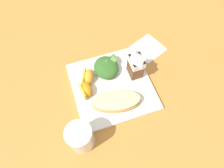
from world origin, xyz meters
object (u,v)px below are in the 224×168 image
object	(u,v)px
cheesy_pizza_bread	(116,101)
paper_napkin	(148,48)
milk_carton	(136,64)
orange_wedge_middle	(86,89)
orange_wedge_front	(88,77)
drinking_clear_cup	(80,137)
green_salad_pile	(105,67)
white_plate	(112,86)

from	to	relation	value
cheesy_pizza_bread	paper_napkin	distance (m)	0.29
milk_carton	orange_wedge_middle	world-z (taller)	milk_carton
orange_wedge_front	drinking_clear_cup	xyz separation A→B (m)	(0.21, -0.08, 0.02)
green_salad_pile	drinking_clear_cup	xyz separation A→B (m)	(0.22, -0.15, 0.02)
orange_wedge_middle	green_salad_pile	bearing A→B (deg)	124.27
milk_carton	orange_wedge_front	bearing A→B (deg)	-99.46
paper_napkin	cheesy_pizza_bread	bearing A→B (deg)	-47.06
cheesy_pizza_bread	drinking_clear_cup	world-z (taller)	drinking_clear_cup
milk_carton	orange_wedge_front	world-z (taller)	milk_carton
orange_wedge_front	drinking_clear_cup	distance (m)	0.22
orange_wedge_middle	drinking_clear_cup	bearing A→B (deg)	-19.93
orange_wedge_middle	paper_napkin	bearing A→B (deg)	112.00
drinking_clear_cup	cheesy_pizza_bread	bearing A→B (deg)	120.93
white_plate	paper_napkin	size ratio (longest dim) A/B	2.55
green_salad_pile	paper_napkin	size ratio (longest dim) A/B	0.91
orange_wedge_middle	orange_wedge_front	bearing A→B (deg)	156.28
milk_carton	orange_wedge_middle	distance (m)	0.20
milk_carton	paper_napkin	world-z (taller)	milk_carton
cheesy_pizza_bread	milk_carton	xyz separation A→B (m)	(-0.09, 0.11, 0.04)
cheesy_pizza_bread	orange_wedge_middle	xyz separation A→B (m)	(-0.08, -0.08, 0.00)
orange_wedge_front	drinking_clear_cup	size ratio (longest dim) A/B	0.63
cheesy_pizza_bread	white_plate	bearing A→B (deg)	171.94
cheesy_pizza_bread	green_salad_pile	size ratio (longest dim) A/B	1.83
milk_carton	paper_napkin	distance (m)	0.16
milk_carton	orange_wedge_middle	size ratio (longest dim) A/B	1.70
white_plate	cheesy_pizza_bread	size ratio (longest dim) A/B	1.53
green_salad_pile	orange_wedge_middle	distance (m)	0.11
orange_wedge_front	paper_napkin	xyz separation A→B (m)	(-0.07, 0.27, -0.03)
paper_napkin	drinking_clear_cup	size ratio (longest dim) A/B	1.00
cheesy_pizza_bread	orange_wedge_middle	world-z (taller)	orange_wedge_middle
cheesy_pizza_bread	milk_carton	distance (m)	0.15
orange_wedge_middle	drinking_clear_cup	xyz separation A→B (m)	(0.16, -0.06, 0.02)
cheesy_pizza_bread	green_salad_pile	distance (m)	0.14
cheesy_pizza_bread	milk_carton	world-z (taller)	milk_carton
white_plate	milk_carton	distance (m)	0.12
green_salad_pile	paper_napkin	bearing A→B (deg)	105.57
white_plate	paper_napkin	distance (m)	0.24
milk_carton	orange_wedge_front	distance (m)	0.18
milk_carton	white_plate	bearing A→B (deg)	-76.99
green_salad_pile	drinking_clear_cup	size ratio (longest dim) A/B	0.91
cheesy_pizza_bread	orange_wedge_front	distance (m)	0.14
cheesy_pizza_bread	paper_napkin	size ratio (longest dim) A/B	1.67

